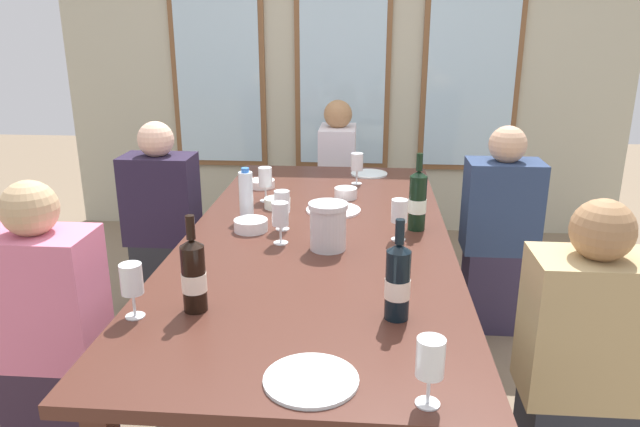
{
  "coord_description": "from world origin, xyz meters",
  "views": [
    {
      "loc": [
        0.21,
        -2.38,
        1.61
      ],
      "look_at": [
        0.0,
        0.13,
        0.79
      ],
      "focal_mm": 33.44,
      "sensor_mm": 36.0,
      "label": 1
    }
  ],
  "objects_px": {
    "wine_bottle_2": "(417,200)",
    "seated_person_4": "(337,185)",
    "seated_person_1": "(580,373)",
    "white_plate_0": "(311,380)",
    "white_plate_2": "(333,210)",
    "tasting_bowl_2": "(277,203)",
    "tasting_bowl_1": "(262,184)",
    "wine_glass_5": "(357,163)",
    "seated_person_3": "(499,236)",
    "wine_glass_4": "(282,203)",
    "wine_glass_2": "(280,216)",
    "seated_person_0": "(50,339)",
    "water_bottle": "(246,195)",
    "tasting_bowl_0": "(346,193)",
    "tasting_bowl_3": "(251,225)",
    "dining_table": "(317,247)",
    "white_plate_1": "(369,174)",
    "wine_glass_6": "(430,361)",
    "wine_bottle_1": "(194,275)",
    "wine_glass_0": "(399,213)",
    "wine_bottle_0": "(398,281)",
    "wine_glass_1": "(265,178)",
    "metal_pitcher": "(328,226)",
    "seated_person_2": "(163,227)",
    "wine_glass_3": "(132,280)"
  },
  "relations": [
    {
      "from": "white_plate_0",
      "to": "seated_person_1",
      "type": "bearing_deg",
      "value": 27.72
    },
    {
      "from": "tasting_bowl_2",
      "to": "wine_glass_5",
      "type": "xyz_separation_m",
      "value": [
        0.37,
        0.48,
        0.1
      ]
    },
    {
      "from": "wine_bottle_2",
      "to": "tasting_bowl_1",
      "type": "xyz_separation_m",
      "value": [
        -0.79,
        0.63,
        -0.11
      ]
    },
    {
      "from": "wine_glass_2",
      "to": "seated_person_0",
      "type": "relative_size",
      "value": 0.16
    },
    {
      "from": "wine_glass_5",
      "to": "seated_person_3",
      "type": "relative_size",
      "value": 0.16
    },
    {
      "from": "seated_person_1",
      "to": "wine_glass_2",
      "type": "bearing_deg",
      "value": 152.99
    },
    {
      "from": "tasting_bowl_1",
      "to": "seated_person_1",
      "type": "distance_m",
      "value": 1.9
    },
    {
      "from": "white_plate_0",
      "to": "wine_bottle_2",
      "type": "bearing_deg",
      "value": 73.76
    },
    {
      "from": "seated_person_2",
      "to": "seated_person_3",
      "type": "height_order",
      "value": "same"
    },
    {
      "from": "tasting_bowl_3",
      "to": "seated_person_4",
      "type": "xyz_separation_m",
      "value": [
        0.29,
        1.57,
        -0.24
      ]
    },
    {
      "from": "tasting_bowl_1",
      "to": "wine_glass_3",
      "type": "distance_m",
      "value": 1.53
    },
    {
      "from": "seated_person_3",
      "to": "wine_bottle_2",
      "type": "bearing_deg",
      "value": -131.77
    },
    {
      "from": "wine_glass_0",
      "to": "seated_person_2",
      "type": "bearing_deg",
      "value": 151.84
    },
    {
      "from": "wine_bottle_2",
      "to": "wine_glass_4",
      "type": "bearing_deg",
      "value": -175.09
    },
    {
      "from": "seated_person_3",
      "to": "seated_person_4",
      "type": "distance_m",
      "value": 1.32
    },
    {
      "from": "water_bottle",
      "to": "seated_person_0",
      "type": "distance_m",
      "value": 1.01
    },
    {
      "from": "white_plate_1",
      "to": "wine_bottle_2",
      "type": "relative_size",
      "value": 0.64
    },
    {
      "from": "white_plate_0",
      "to": "seated_person_4",
      "type": "height_order",
      "value": "seated_person_4"
    },
    {
      "from": "white_plate_0",
      "to": "wine_bottle_1",
      "type": "relative_size",
      "value": 0.78
    },
    {
      "from": "tasting_bowl_2",
      "to": "tasting_bowl_3",
      "type": "relative_size",
      "value": 0.87
    },
    {
      "from": "wine_glass_4",
      "to": "seated_person_3",
      "type": "relative_size",
      "value": 0.16
    },
    {
      "from": "wine_bottle_0",
      "to": "seated_person_4",
      "type": "bearing_deg",
      "value": 97.48
    },
    {
      "from": "white_plate_2",
      "to": "tasting_bowl_2",
      "type": "xyz_separation_m",
      "value": [
        -0.27,
        0.03,
        0.02
      ]
    },
    {
      "from": "wine_bottle_1",
      "to": "tasting_bowl_2",
      "type": "height_order",
      "value": "wine_bottle_1"
    },
    {
      "from": "tasting_bowl_2",
      "to": "wine_glass_4",
      "type": "distance_m",
      "value": 0.34
    },
    {
      "from": "white_plate_1",
      "to": "wine_glass_6",
      "type": "height_order",
      "value": "wine_glass_6"
    },
    {
      "from": "white_plate_2",
      "to": "wine_glass_0",
      "type": "relative_size",
      "value": 1.5
    },
    {
      "from": "wine_glass_5",
      "to": "seated_person_2",
      "type": "distance_m",
      "value": 1.13
    },
    {
      "from": "white_plate_0",
      "to": "seated_person_3",
      "type": "relative_size",
      "value": 0.22
    },
    {
      "from": "tasting_bowl_0",
      "to": "tasting_bowl_1",
      "type": "xyz_separation_m",
      "value": [
        -0.47,
        0.17,
        -0.01
      ]
    },
    {
      "from": "tasting_bowl_2",
      "to": "wine_glass_6",
      "type": "distance_m",
      "value": 1.63
    },
    {
      "from": "wine_glass_5",
      "to": "seated_person_3",
      "type": "distance_m",
      "value": 0.85
    },
    {
      "from": "tasting_bowl_3",
      "to": "water_bottle",
      "type": "xyz_separation_m",
      "value": [
        -0.05,
        0.16,
        0.09
      ]
    },
    {
      "from": "white_plate_1",
      "to": "white_plate_2",
      "type": "xyz_separation_m",
      "value": [
        -0.17,
        -0.73,
        0.0
      ]
    },
    {
      "from": "seated_person_1",
      "to": "white_plate_0",
      "type": "bearing_deg",
      "value": -152.28
    },
    {
      "from": "white_plate_2",
      "to": "wine_bottle_0",
      "type": "bearing_deg",
      "value": -76.33
    },
    {
      "from": "wine_bottle_1",
      "to": "tasting_bowl_0",
      "type": "bearing_deg",
      "value": 71.94
    },
    {
      "from": "wine_bottle_0",
      "to": "water_bottle",
      "type": "bearing_deg",
      "value": 125.36
    },
    {
      "from": "seated_person_0",
      "to": "seated_person_4",
      "type": "relative_size",
      "value": 1.0
    },
    {
      "from": "wine_bottle_2",
      "to": "seated_person_4",
      "type": "height_order",
      "value": "seated_person_4"
    },
    {
      "from": "metal_pitcher",
      "to": "tasting_bowl_0",
      "type": "distance_m",
      "value": 0.73
    },
    {
      "from": "wine_bottle_2",
      "to": "seated_person_1",
      "type": "relative_size",
      "value": 0.3
    },
    {
      "from": "water_bottle",
      "to": "seated_person_0",
      "type": "bearing_deg",
      "value": -126.31
    },
    {
      "from": "dining_table",
      "to": "tasting_bowl_3",
      "type": "xyz_separation_m",
      "value": [
        -0.29,
        0.02,
        0.09
      ]
    },
    {
      "from": "dining_table",
      "to": "wine_glass_1",
      "type": "bearing_deg",
      "value": 122.83
    },
    {
      "from": "wine_bottle_1",
      "to": "wine_glass_0",
      "type": "xyz_separation_m",
      "value": [
        0.66,
        0.69,
        -0.0
      ]
    },
    {
      "from": "white_plate_1",
      "to": "tasting_bowl_1",
      "type": "xyz_separation_m",
      "value": [
        -0.59,
        -0.33,
        0.02
      ]
    },
    {
      "from": "wine_glass_6",
      "to": "tasting_bowl_1",
      "type": "bearing_deg",
      "value": 111.19
    },
    {
      "from": "wine_bottle_2",
      "to": "seated_person_1",
      "type": "height_order",
      "value": "seated_person_1"
    },
    {
      "from": "tasting_bowl_0",
      "to": "wine_glass_4",
      "type": "bearing_deg",
      "value": -116.79
    }
  ]
}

